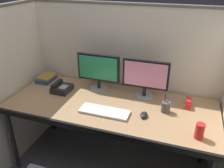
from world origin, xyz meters
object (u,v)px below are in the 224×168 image
object	(u,v)px
monitor_right	(145,77)
computer_mouse	(144,115)
red_stapler	(188,103)
book_stack	(47,78)
desk	(110,109)
pen_cup	(166,107)
desk_phone	(61,88)
keyboard_main	(104,112)
monitor_left	(98,70)
soda_can	(200,131)

from	to	relation	value
monitor_right	computer_mouse	xyz separation A→B (m)	(0.07, -0.33, -0.20)
red_stapler	book_stack	bearing A→B (deg)	178.26
desk	red_stapler	bearing A→B (deg)	17.25
book_stack	computer_mouse	bearing A→B (deg)	-16.53
pen_cup	desk_phone	bearing A→B (deg)	177.44
red_stapler	keyboard_main	bearing A→B (deg)	-152.64
monitor_left	desk_phone	xyz separation A→B (m)	(-0.34, -0.16, -0.18)
monitor_left	monitor_right	world-z (taller)	same
computer_mouse	book_stack	world-z (taller)	book_stack
desk	computer_mouse	world-z (taller)	computer_mouse
desk	soda_can	bearing A→B (deg)	-16.66
red_stapler	soda_can	bearing A→B (deg)	-78.30
monitor_right	soda_can	bearing A→B (deg)	-43.27
monitor_left	red_stapler	world-z (taller)	monitor_left
keyboard_main	computer_mouse	xyz separation A→B (m)	(0.33, 0.05, 0.01)
red_stapler	pen_cup	size ratio (longest dim) A/B	0.89
desk	keyboard_main	world-z (taller)	keyboard_main
desk	red_stapler	xyz separation A→B (m)	(0.67, 0.21, 0.08)
red_stapler	desk_phone	world-z (taller)	desk_phone
keyboard_main	desk_phone	distance (m)	0.59
monitor_right	soda_can	size ratio (longest dim) A/B	3.52
monitor_right	computer_mouse	distance (m)	0.39
computer_mouse	desk_phone	xyz separation A→B (m)	(-0.88, 0.18, 0.02)
monitor_left	keyboard_main	distance (m)	0.49
keyboard_main	book_stack	xyz separation A→B (m)	(-0.83, 0.40, 0.02)
keyboard_main	pen_cup	world-z (taller)	pen_cup
monitor_right	desk_phone	xyz separation A→B (m)	(-0.81, -0.15, -0.18)
keyboard_main	soda_can	size ratio (longest dim) A/B	3.52
desk_phone	pen_cup	world-z (taller)	pen_cup
red_stapler	pen_cup	bearing A→B (deg)	-137.89
desk	computer_mouse	distance (m)	0.35
desk	computer_mouse	size ratio (longest dim) A/B	19.79
red_stapler	soda_can	distance (m)	0.45
computer_mouse	soda_can	size ratio (longest dim) A/B	0.79
desk_phone	soda_can	world-z (taller)	soda_can
red_stapler	book_stack	world-z (taller)	book_stack
monitor_left	computer_mouse	bearing A→B (deg)	-32.32
computer_mouse	pen_cup	size ratio (longest dim) A/B	0.57
keyboard_main	computer_mouse	distance (m)	0.34
red_stapler	pen_cup	distance (m)	0.25
monitor_left	computer_mouse	size ratio (longest dim) A/B	4.48
monitor_left	pen_cup	distance (m)	0.75
desk	monitor_right	bearing A→B (deg)	42.15
keyboard_main	red_stapler	xyz separation A→B (m)	(0.68, 0.35, 0.02)
computer_mouse	red_stapler	size ratio (longest dim) A/B	0.64
desk	red_stapler	world-z (taller)	red_stapler
monitor_right	keyboard_main	xyz separation A→B (m)	(-0.27, -0.38, -0.20)
pen_cup	monitor_right	bearing A→B (deg)	139.15
desk	book_stack	size ratio (longest dim) A/B	8.71
computer_mouse	pen_cup	xyz separation A→B (m)	(0.16, 0.13, 0.03)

